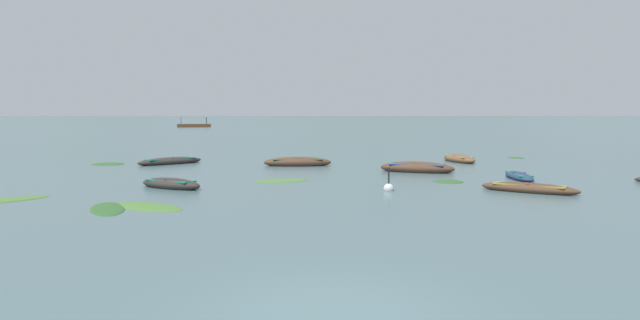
{
  "coord_description": "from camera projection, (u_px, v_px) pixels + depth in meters",
  "views": [
    {
      "loc": [
        -0.22,
        -8.44,
        2.98
      ],
      "look_at": [
        -0.01,
        27.79,
        0.04
      ],
      "focal_mm": 31.73,
      "sensor_mm": 36.0,
      "label": 1
    }
  ],
  "objects": [
    {
      "name": "rowboat_6",
      "position": [
        171.0,
        184.0,
        22.86
      ],
      "size": [
        3.09,
        2.38,
        0.51
      ],
      "color": "#2D2826",
      "rests_on": "ground"
    },
    {
      "name": "mountain_3",
      "position": [
        603.0,
        90.0,
        2133.55
      ],
      "size": [
        578.7,
        578.7,
        184.82
      ],
      "primitive_type": "cone",
      "color": "#56665B",
      "rests_on": "ground"
    },
    {
      "name": "ferry_0",
      "position": [
        194.0,
        125.0,
        129.39
      ],
      "size": [
        7.98,
        4.67,
        2.54
      ],
      "color": "brown",
      "rests_on": "ground"
    },
    {
      "name": "mountain_2",
      "position": [
        358.0,
        58.0,
        2524.18
      ],
      "size": [
        2060.25,
        2060.25,
        504.16
      ],
      "primitive_type": "cone",
      "color": "#4C5B56",
      "rests_on": "ground"
    },
    {
      "name": "rowboat_2",
      "position": [
        170.0,
        161.0,
        33.88
      ],
      "size": [
        3.78,
        3.72,
        0.51
      ],
      "color": "#2D2826",
      "rests_on": "ground"
    },
    {
      "name": "rowboat_1",
      "position": [
        459.0,
        159.0,
        35.36
      ],
      "size": [
        1.95,
        3.57,
        0.57
      ],
      "color": "brown",
      "rests_on": "ground"
    },
    {
      "name": "ground_plane",
      "position": [
        317.0,
        115.0,
        1503.69
      ],
      "size": [
        6000.0,
        6000.0,
        0.0
      ],
      "primitive_type": "plane",
      "color": "#476066"
    },
    {
      "name": "weed_patch_3",
      "position": [
        448.0,
        182.0,
        24.92
      ],
      "size": [
        1.78,
        1.85,
        0.14
      ],
      "primitive_type": "ellipsoid",
      "rotation": [
        0.0,
        0.0,
        2.7
      ],
      "color": "#2D5628",
      "rests_on": "ground"
    },
    {
      "name": "rowboat_5",
      "position": [
        519.0,
        176.0,
        26.11
      ],
      "size": [
        1.01,
        3.35,
        0.39
      ],
      "color": "navy",
      "rests_on": "ground"
    },
    {
      "name": "weed_patch_5",
      "position": [
        5.0,
        201.0,
        19.54
      ],
      "size": [
        2.83,
        2.92,
        0.14
      ],
      "primitive_type": "ellipsoid",
      "rotation": [
        0.0,
        0.0,
        0.82
      ],
      "color": "#477033",
      "rests_on": "ground"
    },
    {
      "name": "rowboat_8",
      "position": [
        417.0,
        168.0,
        29.21
      ],
      "size": [
        4.08,
        2.65,
        0.67
      ],
      "color": "#4C3323",
      "rests_on": "ground"
    },
    {
      "name": "weed_patch_4",
      "position": [
        281.0,
        181.0,
        25.27
      ],
      "size": [
        2.78,
        1.93,
        0.14
      ],
      "primitive_type": "ellipsoid",
      "rotation": [
        0.0,
        0.0,
        1.86
      ],
      "color": "#477033",
      "rests_on": "ground"
    },
    {
      "name": "rowboat_0",
      "position": [
        298.0,
        162.0,
        32.74
      ],
      "size": [
        3.98,
        1.44,
        0.65
      ],
      "color": "#4C3323",
      "rests_on": "ground"
    },
    {
      "name": "rowboat_4",
      "position": [
        529.0,
        188.0,
        21.66
      ],
      "size": [
        3.55,
        2.85,
        0.45
      ],
      "color": "#4C3323",
      "rests_on": "ground"
    },
    {
      "name": "weed_patch_1",
      "position": [
        108.0,
        164.0,
        33.7
      ],
      "size": [
        2.79,
        2.86,
        0.14
      ],
      "primitive_type": "ellipsoid",
      "rotation": [
        0.0,
        0.0,
        2.19
      ],
      "color": "#2D5628",
      "rests_on": "ground"
    },
    {
      "name": "weed_patch_2",
      "position": [
        516.0,
        158.0,
        38.46
      ],
      "size": [
        1.09,
        1.4,
        0.14
      ],
      "primitive_type": "ellipsoid",
      "rotation": [
        0.0,
        0.0,
        1.52
      ],
      "color": "#2D5628",
      "rests_on": "ground"
    },
    {
      "name": "mooring_buoy",
      "position": [
        389.0,
        188.0,
        22.06
      ],
      "size": [
        0.4,
        0.4,
        1.03
      ],
      "color": "silver",
      "rests_on": "ground"
    },
    {
      "name": "mountain_1",
      "position": [
        77.0,
        75.0,
        2523.35
      ],
      "size": [
        1510.29,
        1510.29,
        351.77
      ],
      "primitive_type": "cone",
      "color": "#56665B",
      "rests_on": "ground"
    },
    {
      "name": "weed_patch_0",
      "position": [
        148.0,
        207.0,
        18.21
      ],
      "size": [
        3.23,
        2.88,
        0.14
      ],
      "primitive_type": "ellipsoid",
      "rotation": [
        0.0,
        0.0,
        2.51
      ],
      "color": "#477033",
      "rests_on": "ground"
    },
    {
      "name": "weed_patch_6",
      "position": [
        108.0,
        209.0,
        17.8
      ],
      "size": [
        1.99,
        3.0,
        0.14
      ],
      "primitive_type": "ellipsoid",
      "rotation": [
        0.0,
        0.0,
        1.94
      ],
      "color": "#2D5628",
      "rests_on": "ground"
    }
  ]
}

